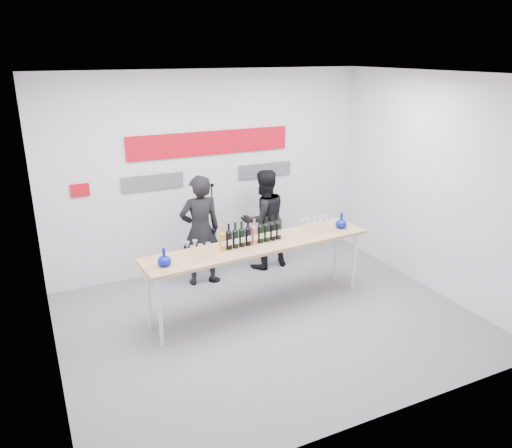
% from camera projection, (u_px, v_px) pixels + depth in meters
% --- Properties ---
extents(ground, '(5.00, 5.00, 0.00)m').
position_uv_depth(ground, '(270.00, 321.00, 6.31)').
color(ground, slate).
rests_on(ground, ground).
extents(back_wall, '(5.00, 0.04, 3.00)m').
position_uv_depth(back_wall, '(211.00, 172.00, 7.53)').
color(back_wall, silver).
rests_on(back_wall, ground).
extents(signage, '(3.38, 0.02, 0.79)m').
position_uv_depth(signage, '(207.00, 153.00, 7.38)').
color(signage, red).
rests_on(signage, back_wall).
extents(tasting_table, '(3.09, 0.85, 0.92)m').
position_uv_depth(tasting_table, '(259.00, 249.00, 6.36)').
color(tasting_table, tan).
rests_on(tasting_table, ground).
extents(wine_bottles, '(0.89, 0.14, 0.33)m').
position_uv_depth(wine_bottles, '(251.00, 232.00, 6.27)').
color(wine_bottles, '#BF7F19').
rests_on(wine_bottles, tasting_table).
extents(decanter_left, '(0.16, 0.16, 0.21)m').
position_uv_depth(decanter_left, '(164.00, 257.00, 5.66)').
color(decanter_left, '#0817A0').
rests_on(decanter_left, tasting_table).
extents(decanter_right, '(0.16, 0.16, 0.21)m').
position_uv_depth(decanter_right, '(341.00, 220.00, 6.87)').
color(decanter_right, '#0817A0').
rests_on(decanter_right, tasting_table).
extents(glasses_left, '(0.28, 0.23, 0.18)m').
position_uv_depth(glasses_left, '(197.00, 250.00, 5.89)').
color(glasses_left, silver).
rests_on(glasses_left, tasting_table).
extents(glasses_right, '(0.48, 0.25, 0.18)m').
position_uv_depth(glasses_right, '(317.00, 225.00, 6.74)').
color(glasses_right, silver).
rests_on(glasses_right, tasting_table).
extents(presenter_left, '(0.61, 0.41, 1.62)m').
position_uv_depth(presenter_left, '(200.00, 231.00, 7.11)').
color(presenter_left, black).
rests_on(presenter_left, ground).
extents(presenter_right, '(0.79, 0.64, 1.56)m').
position_uv_depth(presenter_right, '(264.00, 219.00, 7.68)').
color(presenter_right, black).
rests_on(presenter_right, ground).
extents(mic_stand, '(0.17, 0.17, 1.50)m').
position_uv_depth(mic_stand, '(214.00, 252.00, 7.28)').
color(mic_stand, black).
rests_on(mic_stand, ground).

